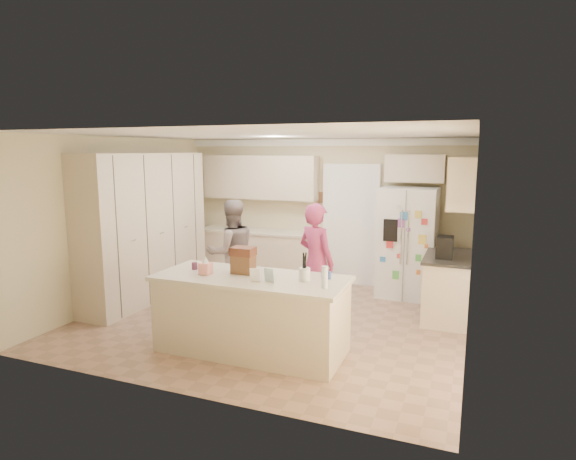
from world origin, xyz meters
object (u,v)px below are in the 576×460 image
at_px(coffee_maker, 445,247).
at_px(teen_boy, 232,253).
at_px(utensil_crock, 304,274).
at_px(refrigerator, 407,243).
at_px(island_base, 251,316).
at_px(tissue_box, 206,268).
at_px(dollhouse_body, 243,264).
at_px(teen_girl, 316,262).

bearing_deg(coffee_maker, teen_boy, -173.37).
bearing_deg(utensil_crock, coffee_maker, 52.88).
height_order(refrigerator, coffee_maker, refrigerator).
xyz_separation_m(refrigerator, island_base, (-1.41, -2.94, -0.46)).
height_order(coffee_maker, island_base, coffee_maker).
distance_m(utensil_crock, tissue_box, 1.21).
xyz_separation_m(utensil_crock, tissue_box, (-1.20, -0.15, -0.00)).
distance_m(coffee_maker, tissue_box, 3.28).
distance_m(refrigerator, dollhouse_body, 3.24).
distance_m(utensil_crock, teen_boy, 2.28).
bearing_deg(coffee_maker, dollhouse_body, -140.71).
bearing_deg(teen_boy, coffee_maker, 142.37).
distance_m(coffee_maker, utensil_crock, 2.32).
distance_m(refrigerator, utensil_crock, 2.99).
xyz_separation_m(dollhouse_body, teen_girl, (0.51, 1.26, -0.20)).
xyz_separation_m(refrigerator, utensil_crock, (-0.76, -2.89, 0.10)).
distance_m(utensil_crock, dollhouse_body, 0.80).
distance_m(tissue_box, teen_girl, 1.73).
height_order(tissue_box, teen_girl, teen_girl).
height_order(island_base, tissue_box, tissue_box).
bearing_deg(teen_boy, dollhouse_body, 78.51).
bearing_deg(coffee_maker, island_base, -137.17).
relative_size(dollhouse_body, teen_boy, 0.16).
xyz_separation_m(coffee_maker, teen_boy, (-3.12, -0.36, -0.25)).
distance_m(dollhouse_body, teen_girl, 1.37).
distance_m(teen_boy, teen_girl, 1.45).
xyz_separation_m(island_base, teen_boy, (-1.07, 1.54, 0.38)).
distance_m(island_base, tissue_box, 0.79).
relative_size(coffee_maker, teen_girl, 0.18).
xyz_separation_m(coffee_maker, utensil_crock, (-1.40, -1.85, -0.07)).
height_order(refrigerator, tissue_box, refrigerator).
xyz_separation_m(refrigerator, teen_girl, (-1.05, -1.58, -0.06)).
bearing_deg(coffee_maker, teen_girl, -162.28).
bearing_deg(dollhouse_body, coffee_maker, 39.29).
bearing_deg(refrigerator, dollhouse_body, -117.16).
height_order(refrigerator, teen_boy, refrigerator).
bearing_deg(coffee_maker, tissue_box, -142.43).
distance_m(dollhouse_body, teen_boy, 1.72).
distance_m(tissue_box, teen_boy, 1.73).
relative_size(island_base, teen_boy, 1.34).
height_order(island_base, dollhouse_body, dollhouse_body).
relative_size(utensil_crock, teen_boy, 0.09).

